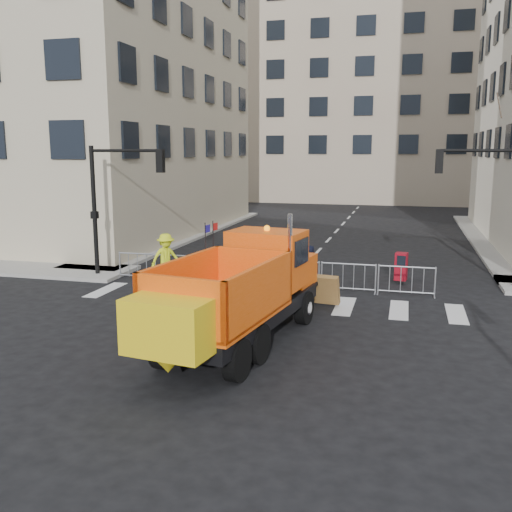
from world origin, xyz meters
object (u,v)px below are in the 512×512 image
(cop_c, at_px, (295,283))
(worker, at_px, (166,258))
(plow_truck, at_px, (239,290))
(cop_a, at_px, (309,270))
(cop_b, at_px, (265,274))
(newspaper_box, at_px, (401,266))

(cop_c, distance_m, worker, 5.69)
(plow_truck, xyz_separation_m, cop_a, (0.88, 5.87, -0.62))
(cop_b, relative_size, newspaper_box, 1.51)
(cop_a, height_order, newspaper_box, cop_a)
(cop_c, bearing_deg, newspaper_box, 168.50)
(plow_truck, distance_m, cop_a, 5.97)
(newspaper_box, bearing_deg, cop_c, -118.37)
(plow_truck, xyz_separation_m, cop_b, (-0.59, 5.35, -0.72))
(newspaper_box, bearing_deg, cop_b, -134.61)
(cop_b, relative_size, worker, 0.87)
(cop_a, xyz_separation_m, newspaper_box, (3.22, 2.79, -0.23))
(plow_truck, distance_m, cop_b, 5.43)
(cop_b, xyz_separation_m, newspaper_box, (4.70, 3.31, -0.13))
(cop_c, xyz_separation_m, newspaper_box, (3.42, 4.29, -0.10))
(cop_a, relative_size, newspaper_box, 1.69)
(cop_a, distance_m, cop_c, 1.52)
(cop_b, bearing_deg, cop_a, -150.40)
(cop_a, bearing_deg, cop_b, -11.46)
(plow_truck, xyz_separation_m, newspaper_box, (4.10, 8.66, -0.85))
(worker, bearing_deg, plow_truck, -96.73)
(plow_truck, bearing_deg, worker, 46.67)
(cop_c, xyz_separation_m, worker, (-5.44, 1.66, 0.29))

